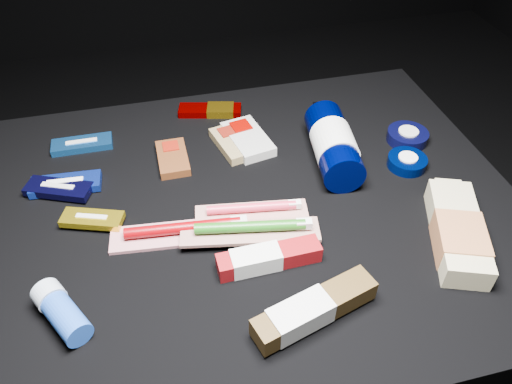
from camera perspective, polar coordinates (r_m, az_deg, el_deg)
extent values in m
plane|color=black|center=(1.21, -0.60, -15.22)|extent=(3.00, 3.00, 0.00)
cube|color=black|center=(1.05, -0.67, -9.39)|extent=(0.98, 0.78, 0.40)
cube|color=#175095|center=(1.08, -19.24, 5.17)|extent=(0.12, 0.05, 0.01)
cube|color=beige|center=(1.08, -19.25, 5.21)|extent=(0.06, 0.01, 0.02)
cube|color=#1534B6|center=(0.99, -20.91, 0.86)|extent=(0.13, 0.06, 0.01)
cube|color=silver|center=(0.99, -20.92, 0.90)|extent=(0.07, 0.02, 0.02)
cube|color=black|center=(0.98, -21.62, 0.34)|extent=(0.13, 0.09, 0.01)
cube|color=#B9B9B5|center=(0.98, -21.63, 0.38)|extent=(0.06, 0.03, 0.02)
cube|color=#B89A14|center=(0.90, -18.21, -2.96)|extent=(0.11, 0.07, 0.01)
cube|color=beige|center=(0.90, -18.22, -2.92)|extent=(0.05, 0.03, 0.01)
cube|color=#542912|center=(1.00, -9.49, 3.83)|extent=(0.06, 0.11, 0.02)
cube|color=maroon|center=(1.02, -9.69, 4.84)|extent=(0.03, 0.03, 0.02)
cube|color=#B0AFA8|center=(1.03, -0.97, 6.07)|extent=(0.09, 0.14, 0.02)
cube|color=#6D0300|center=(1.06, -1.73, 7.14)|extent=(0.05, 0.05, 0.02)
cube|color=olive|center=(1.02, -2.58, 5.61)|extent=(0.09, 0.13, 0.02)
cube|color=#64150C|center=(1.05, -3.28, 6.55)|extent=(0.04, 0.04, 0.02)
cube|color=#720000|center=(1.13, -5.28, 9.27)|extent=(0.14, 0.07, 0.01)
cube|color=#9F7610|center=(1.13, -4.08, 9.33)|extent=(0.07, 0.06, 0.02)
cylinder|color=black|center=(0.98, 8.82, 5.34)|extent=(0.10, 0.20, 0.08)
cylinder|color=silver|center=(0.97, 8.95, 5.21)|extent=(0.09, 0.10, 0.08)
cylinder|color=black|center=(1.07, 7.51, 8.93)|extent=(0.03, 0.03, 0.03)
cube|color=black|center=(1.09, 7.20, 9.34)|extent=(0.03, 0.04, 0.02)
cylinder|color=black|center=(1.08, 16.91, 6.10)|extent=(0.08, 0.08, 0.02)
cylinder|color=beige|center=(1.08, 16.93, 6.18)|extent=(0.04, 0.04, 0.03)
cylinder|color=black|center=(1.02, 16.88, 3.31)|extent=(0.08, 0.08, 0.02)
cylinder|color=white|center=(1.02, 16.90, 3.38)|extent=(0.04, 0.04, 0.02)
cube|color=#C3B78A|center=(0.89, 21.99, -4.18)|extent=(0.14, 0.22, 0.04)
cube|color=#A5643C|center=(0.87, 22.25, -5.16)|extent=(0.10, 0.12, 0.05)
cube|color=#C3B78A|center=(0.96, 20.98, 0.30)|extent=(0.05, 0.04, 0.03)
cylinder|color=#1D49AC|center=(0.77, -20.84, -13.34)|extent=(0.07, 0.09, 0.04)
cylinder|color=#9BA8B9|center=(0.80, -22.57, -10.90)|extent=(0.05, 0.05, 0.04)
cube|color=beige|center=(0.85, -8.26, -4.73)|extent=(0.25, 0.08, 0.01)
cylinder|color=#6D0106|center=(0.84, -8.35, -4.08)|extent=(0.19, 0.04, 0.02)
cube|color=silver|center=(0.84, -1.96, -3.41)|extent=(0.03, 0.02, 0.01)
cube|color=beige|center=(0.87, -0.52, -2.32)|extent=(0.20, 0.07, 0.01)
cylinder|color=#D22F49|center=(0.86, -0.52, -1.78)|extent=(0.16, 0.04, 0.02)
cube|color=white|center=(0.87, 4.44, -1.41)|extent=(0.02, 0.02, 0.01)
cube|color=#B3ADA8|center=(0.83, -0.68, -4.61)|extent=(0.24, 0.09, 0.01)
cylinder|color=#195812|center=(0.82, -0.68, -3.97)|extent=(0.18, 0.05, 0.02)
cube|color=silver|center=(0.82, 5.51, -3.64)|extent=(0.03, 0.02, 0.01)
cube|color=maroon|center=(0.79, 1.51, -7.53)|extent=(0.17, 0.04, 0.03)
cube|color=silver|center=(0.79, -0.02, -7.79)|extent=(0.08, 0.04, 0.03)
cube|color=#3E2B11|center=(0.73, 6.75, -13.10)|extent=(0.20, 0.09, 0.03)
cube|color=beige|center=(0.72, 5.07, -13.90)|extent=(0.10, 0.07, 0.04)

